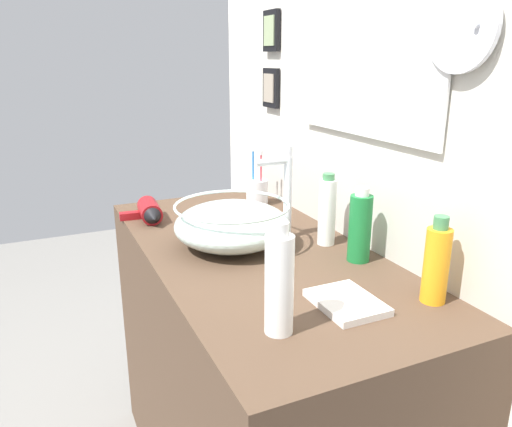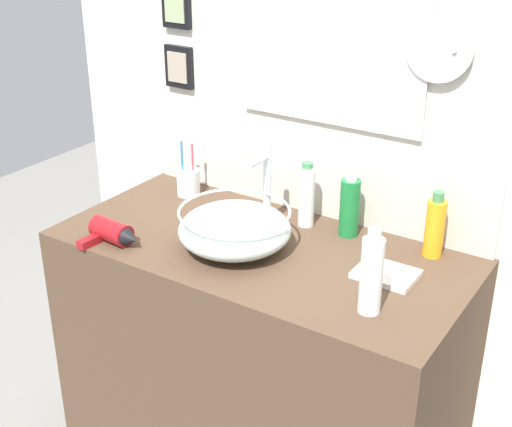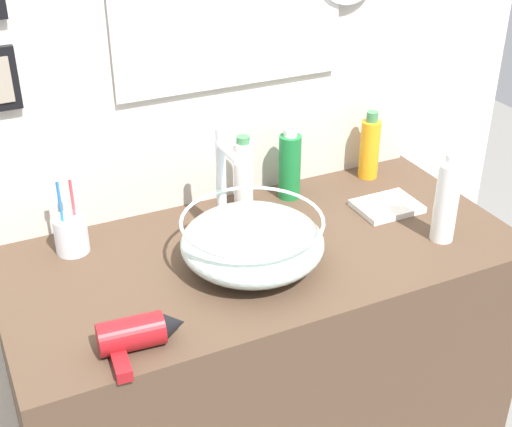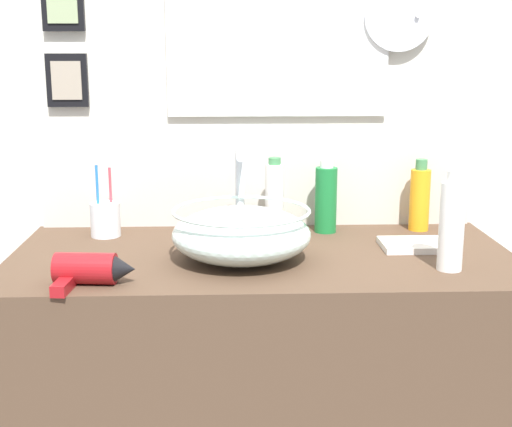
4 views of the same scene
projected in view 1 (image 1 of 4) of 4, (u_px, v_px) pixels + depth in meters
name	position (u px, v px, depth m)	size (l,w,h in m)	color
vanity_counter	(258.00, 385.00, 1.53)	(1.22, 0.59, 0.90)	#4C3828
back_panel	(362.00, 120.00, 1.42)	(1.91, 0.09, 2.48)	silver
glass_bowl_sink	(232.00, 224.00, 1.40)	(0.33, 0.33, 0.12)	silver
faucet	(284.00, 187.00, 1.43)	(0.02, 0.11, 0.27)	silver
hair_drier	(149.00, 212.00, 1.62)	(0.17, 0.13, 0.07)	maroon
toothbrush_cup	(257.00, 191.00, 1.81)	(0.08, 0.08, 0.21)	silver
shampoo_bottle	(279.00, 283.00, 0.94)	(0.06, 0.06, 0.23)	white
soap_dispenser	(360.00, 227.00, 1.29)	(0.06, 0.06, 0.20)	#197233
lotion_bottle	(436.00, 264.00, 1.07)	(0.05, 0.05, 0.20)	orange
spray_bottle	(327.00, 211.00, 1.40)	(0.05, 0.05, 0.21)	white
hand_towel	(346.00, 302.00, 1.07)	(0.16, 0.12, 0.02)	silver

